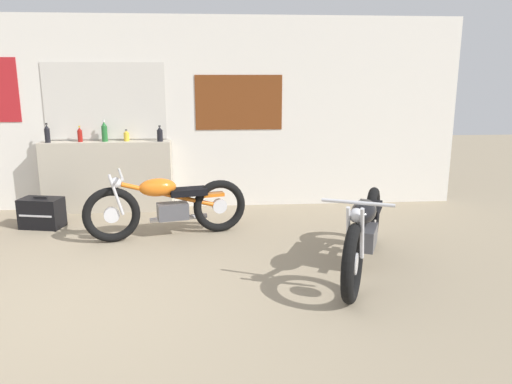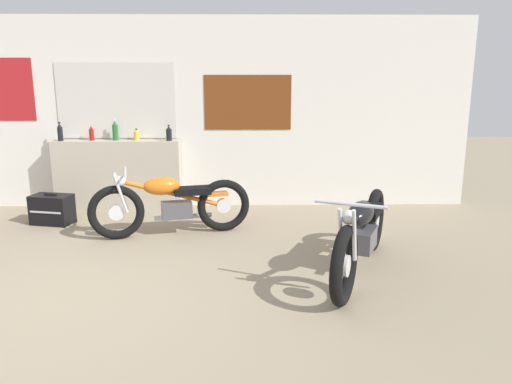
{
  "view_description": "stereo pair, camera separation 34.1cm",
  "coord_description": "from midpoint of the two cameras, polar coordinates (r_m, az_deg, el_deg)",
  "views": [
    {
      "loc": [
        1.34,
        -4.04,
        1.96
      ],
      "look_at": [
        1.77,
        1.31,
        0.7
      ],
      "focal_mm": 35.0,
      "sensor_mm": 36.0,
      "label": 1
    },
    {
      "loc": [
        1.68,
        -4.06,
        1.96
      ],
      "look_at": [
        1.77,
        1.31,
        0.7
      ],
      "focal_mm": 35.0,
      "sensor_mm": 36.0,
      "label": 2
    }
  ],
  "objects": [
    {
      "name": "ground_plane",
      "position": [
        4.75,
        -23.22,
        -12.33
      ],
      "size": [
        24.0,
        24.0,
        0.0
      ],
      "primitive_type": "plane",
      "color": "gray"
    },
    {
      "name": "wall_back",
      "position": [
        7.65,
        -16.23,
        8.56
      ],
      "size": [
        10.0,
        0.07,
        2.8
      ],
      "color": "silver",
      "rests_on": "ground_plane"
    },
    {
      "name": "sill_counter",
      "position": [
        7.65,
        -17.81,
        1.68
      ],
      "size": [
        1.85,
        0.28,
        1.03
      ],
      "color": "#B7AD99",
      "rests_on": "ground_plane"
    },
    {
      "name": "bottle_leftmost",
      "position": [
        7.74,
        -23.94,
        6.08
      ],
      "size": [
        0.08,
        0.08,
        0.28
      ],
      "color": "black",
      "rests_on": "sill_counter"
    },
    {
      "name": "bottle_left_center",
      "position": [
        7.65,
        -20.7,
        6.13
      ],
      "size": [
        0.07,
        0.07,
        0.23
      ],
      "color": "maroon",
      "rests_on": "sill_counter"
    },
    {
      "name": "bottle_center",
      "position": [
        7.57,
        -18.18,
        6.54
      ],
      "size": [
        0.08,
        0.08,
        0.31
      ],
      "color": "#23662D",
      "rests_on": "sill_counter"
    },
    {
      "name": "bottle_right_center",
      "position": [
        7.52,
        -15.86,
        6.18
      ],
      "size": [
        0.08,
        0.08,
        0.17
      ],
      "color": "gold",
      "rests_on": "sill_counter"
    },
    {
      "name": "bottle_rightmost",
      "position": [
        7.37,
        -12.25,
        6.45
      ],
      "size": [
        0.08,
        0.08,
        0.23
      ],
      "color": "black",
      "rests_on": "sill_counter"
    },
    {
      "name": "motorcycle_black",
      "position": [
        5.13,
        10.37,
        -4.46
      ],
      "size": [
        1.04,
        2.07,
        0.88
      ],
      "color": "black",
      "rests_on": "ground_plane"
    },
    {
      "name": "motorcycle_orange",
      "position": [
        6.25,
        -11.67,
        -1.47
      ],
      "size": [
        1.97,
        0.73,
        0.84
      ],
      "color": "black",
      "rests_on": "ground_plane"
    },
    {
      "name": "hard_case_black",
      "position": [
        7.19,
        -24.54,
        -2.2
      ],
      "size": [
        0.58,
        0.41,
        0.42
      ],
      "color": "black",
      "rests_on": "ground_plane"
    }
  ]
}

